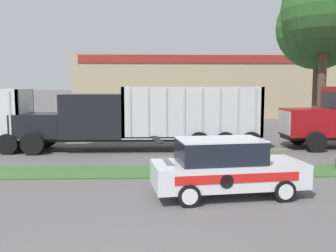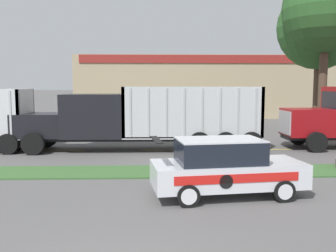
% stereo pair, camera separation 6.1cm
% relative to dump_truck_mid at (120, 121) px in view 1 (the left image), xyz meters
% --- Properties ---
extents(grass_verge, '(120.00, 2.05, 0.06)m').
position_rel_dump_truck_mid_xyz_m(grass_verge, '(1.15, -4.99, -1.50)').
color(grass_verge, '#3D6633').
rests_on(grass_verge, ground_plane).
extents(centre_line_3, '(2.40, 0.14, 0.01)m').
position_rel_dump_truck_mid_xyz_m(centre_line_3, '(-3.07, 0.04, -1.52)').
color(centre_line_3, yellow).
rests_on(centre_line_3, ground_plane).
extents(centre_line_4, '(2.40, 0.14, 0.01)m').
position_rel_dump_truck_mid_xyz_m(centre_line_4, '(2.33, 0.04, -1.52)').
color(centre_line_4, yellow).
rests_on(centre_line_4, ground_plane).
extents(centre_line_5, '(2.40, 0.14, 0.01)m').
position_rel_dump_truck_mid_xyz_m(centre_line_5, '(7.73, 0.04, -1.52)').
color(centre_line_5, yellow).
rests_on(centre_line_5, ground_plane).
extents(dump_truck_mid, '(12.44, 2.65, 3.27)m').
position_rel_dump_truck_mid_xyz_m(dump_truck_mid, '(0.00, 0.00, 0.00)').
color(dump_truck_mid, black).
rests_on(dump_truck_mid, ground_plane).
extents(rally_car, '(4.69, 2.35, 1.78)m').
position_rel_dump_truck_mid_xyz_m(rally_car, '(3.90, -8.15, -0.64)').
color(rally_car, silver).
rests_on(rally_car, ground_plane).
extents(store_building_backdrop, '(26.84, 12.10, 6.39)m').
position_rel_dump_truck_mid_xyz_m(store_building_backdrop, '(7.05, 24.13, 1.67)').
color(store_building_backdrop, tan).
rests_on(store_building_backdrop, ground_plane).
extents(tree_behind_left, '(5.65, 5.65, 12.51)m').
position_rel_dump_truck_mid_xyz_m(tree_behind_left, '(12.96, 5.70, 7.27)').
color(tree_behind_left, brown).
rests_on(tree_behind_left, ground_plane).
extents(tree_behind_right, '(5.92, 5.92, 11.87)m').
position_rel_dump_truck_mid_xyz_m(tree_behind_right, '(13.43, 7.64, 6.47)').
color(tree_behind_right, brown).
rests_on(tree_behind_right, ground_plane).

